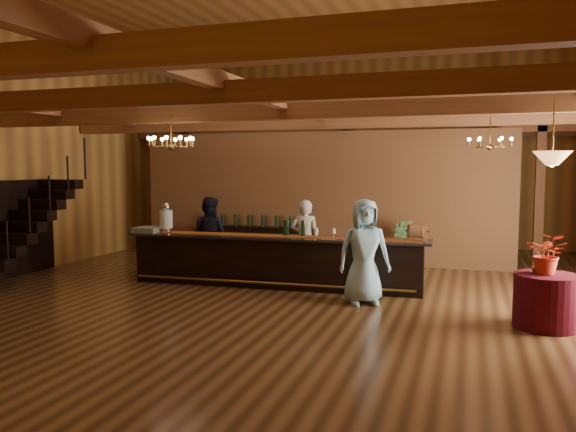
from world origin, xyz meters
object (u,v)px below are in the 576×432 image
(raffle_drum, at_px, (417,231))
(guest, at_px, (364,251))
(backbar_shelf, at_px, (256,243))
(chandelier_right, at_px, (490,142))
(chandelier_left, at_px, (171,142))
(floor_plant, at_px, (401,244))
(staff_second, at_px, (209,235))
(pendant_lamp, at_px, (552,158))
(bartender, at_px, (305,240))
(round_table, at_px, (546,301))
(beverage_dispenser, at_px, (166,218))
(tasting_bar, at_px, (275,261))

(raffle_drum, bearing_deg, guest, -131.31)
(backbar_shelf, bearing_deg, chandelier_right, -16.42)
(chandelier_left, distance_m, chandelier_right, 5.95)
(chandelier_left, bearing_deg, floor_plant, 44.99)
(raffle_drum, xyz_separation_m, chandelier_right, (1.20, 1.34, 1.60))
(chandelier_left, distance_m, staff_second, 2.67)
(chandelier_right, height_order, guest, chandelier_right)
(chandelier_left, xyz_separation_m, chandelier_right, (5.39, 2.52, 0.02))
(pendant_lamp, bearing_deg, chandelier_left, 177.21)
(raffle_drum, bearing_deg, backbar_shelf, 146.71)
(chandelier_left, bearing_deg, bartender, 44.43)
(bartender, bearing_deg, raffle_drum, 158.16)
(round_table, distance_m, pendant_lamp, 2.02)
(beverage_dispenser, xyz_separation_m, backbar_shelf, (0.82, 2.84, -0.85))
(round_table, relative_size, chandelier_right, 1.11)
(tasting_bar, xyz_separation_m, floor_plant, (2.07, 2.53, 0.07))
(guest, bearing_deg, round_table, -36.13)
(chandelier_left, height_order, chandelier_right, same)
(chandelier_left, xyz_separation_m, staff_second, (-0.20, 1.87, -1.90))
(backbar_shelf, bearing_deg, round_table, -36.80)
(floor_plant, bearing_deg, round_table, -57.45)
(beverage_dispenser, height_order, round_table, beverage_dispenser)
(raffle_drum, bearing_deg, tasting_bar, -178.16)
(backbar_shelf, bearing_deg, floor_plant, -6.13)
(round_table, height_order, floor_plant, floor_plant)
(chandelier_right, relative_size, pendant_lamp, 0.89)
(pendant_lamp, height_order, staff_second, pendant_lamp)
(chandelier_left, relative_size, bartender, 0.49)
(beverage_dispenser, height_order, chandelier_right, chandelier_right)
(staff_second, bearing_deg, pendant_lamp, 165.17)
(chandelier_left, bearing_deg, raffle_drum, 15.72)
(round_table, relative_size, chandelier_left, 1.11)
(bartender, bearing_deg, pendant_lamp, 148.10)
(chandelier_right, height_order, bartender, chandelier_right)
(raffle_drum, distance_m, staff_second, 4.45)
(backbar_shelf, bearing_deg, tasting_bar, -64.39)
(bartender, height_order, staff_second, staff_second)
(pendant_lamp, bearing_deg, floor_plant, 122.55)
(staff_second, bearing_deg, floor_plant, -151.26)
(staff_second, distance_m, guest, 3.94)
(chandelier_right, relative_size, staff_second, 0.49)
(raffle_drum, bearing_deg, chandelier_right, 48.14)
(tasting_bar, distance_m, raffle_drum, 2.71)
(chandelier_right, bearing_deg, bartender, -169.64)
(raffle_drum, xyz_separation_m, bartender, (-2.26, 0.71, -0.33))
(bartender, bearing_deg, tasting_bar, 60.50)
(pendant_lamp, relative_size, guest, 0.51)
(chandelier_left, height_order, floor_plant, chandelier_left)
(pendant_lamp, xyz_separation_m, floor_plant, (-2.50, 3.92, -1.85))
(beverage_dispenser, relative_size, chandelier_left, 0.75)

